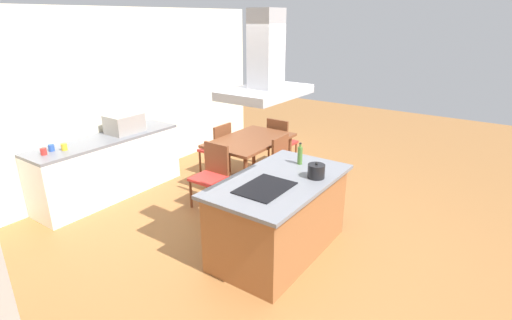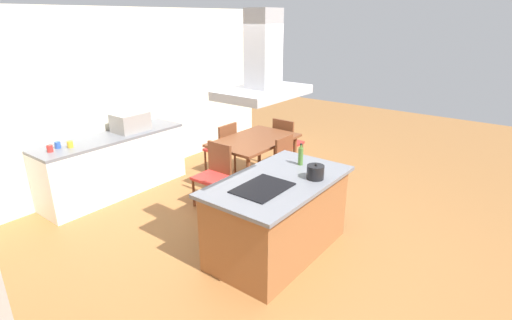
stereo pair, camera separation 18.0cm
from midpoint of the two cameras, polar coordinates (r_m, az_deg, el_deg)
ground at (r=5.48m, az=-11.21°, el=-7.87°), size 16.00×16.00×0.00m
wall_back at (r=6.37m, az=-23.22°, el=7.80°), size 7.20×0.10×2.70m
kitchen_island at (r=4.41m, az=2.25°, el=-8.16°), size 1.72×0.99×0.90m
cooktop at (r=3.99m, az=0.02°, el=-4.11°), size 0.60×0.44×0.01m
tea_kettle at (r=4.26m, az=7.66°, el=-1.63°), size 0.24×0.19×0.18m
olive_oil_bottle at (r=4.62m, az=5.38°, el=0.71°), size 0.06×0.06×0.26m
back_counter at (r=6.22m, az=-21.53°, el=-0.93°), size 2.22×0.62×0.90m
countertop_microwave at (r=6.23m, az=-19.58°, el=5.08°), size 0.50×0.38×0.28m
coffee_mug_red at (r=5.67m, az=-29.58°, el=1.10°), size 0.08×0.08×0.09m
coffee_mug_blue at (r=5.78m, az=-28.69°, el=1.60°), size 0.08×0.08×0.09m
coffee_mug_yellow at (r=5.73m, az=-27.20°, el=1.71°), size 0.08×0.08×0.09m
dining_table at (r=6.12m, az=-1.73°, el=2.35°), size 1.40×0.90×0.75m
chair_facing_island at (r=5.82m, az=3.55°, el=-0.30°), size 0.42×0.42×0.89m
chair_at_left_end at (r=5.51m, az=-7.41°, el=-1.65°), size 0.42×0.42×0.89m
chair_at_right_end at (r=6.89m, az=2.84°, el=3.02°), size 0.42×0.42×0.89m
chair_facing_back_wall at (r=6.57m, az=-6.38°, el=2.05°), size 0.42×0.42×0.89m
range_hood at (r=3.66m, az=0.03°, el=13.20°), size 0.90×0.55×0.78m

